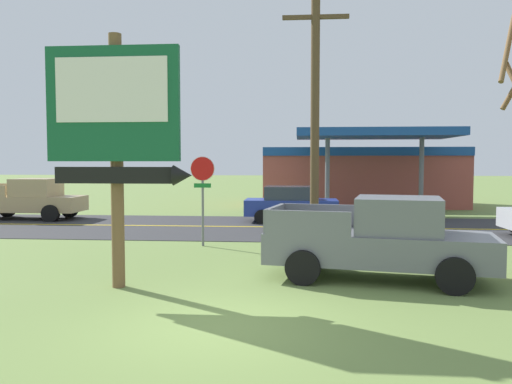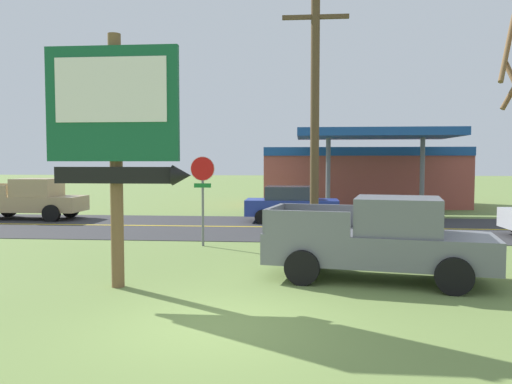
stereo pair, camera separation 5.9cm
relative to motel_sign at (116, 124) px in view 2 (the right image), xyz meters
name	(u,v)px [view 2 (the right image)]	position (x,y,z in m)	size (l,w,h in m)	color
ground_plane	(214,325)	(2.54, -2.34, -3.60)	(180.00, 180.00, 0.00)	olive
road_asphalt	(267,227)	(2.54, 10.66, -3.59)	(140.00, 8.00, 0.02)	#333335
road_centre_line	(267,227)	(2.54, 10.66, -3.57)	(126.00, 0.20, 0.01)	gold
motel_sign	(116,124)	(0.00, 0.00, 0.00)	(3.16, 0.54, 5.56)	brown
stop_sign	(203,185)	(0.77, 5.74, -1.57)	(0.80, 0.08, 2.95)	slate
utility_pole	(315,104)	(4.38, 4.52, 0.88)	(2.16, 0.26, 8.30)	brown
gas_station	(362,175)	(7.78, 21.88, -1.65)	(12.00, 11.50, 4.40)	#A84C42
pickup_grey_parked_on_lawn	(380,239)	(5.86, 1.35, -2.63)	(5.47, 2.94, 1.96)	slate
pickup_tan_on_road	(30,199)	(-8.97, 12.66, -2.63)	(5.20, 2.24, 1.96)	tan
car_blue_mid_lane	(291,204)	(3.52, 12.66, -2.77)	(4.20, 2.00, 1.64)	#233893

